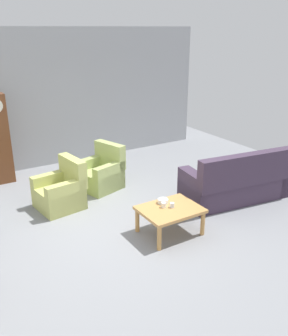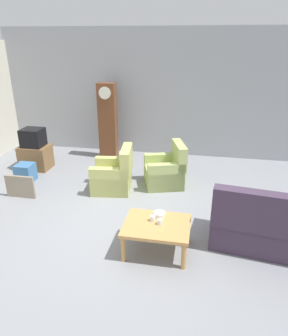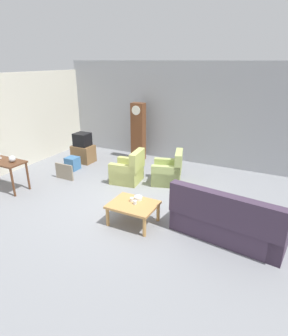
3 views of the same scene
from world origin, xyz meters
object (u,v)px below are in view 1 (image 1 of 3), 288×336
object	(u,v)px
couch_floral	(237,183)
cup_white_porcelain	(164,205)
coffee_table_wood	(170,212)
bowl_white_stacked	(163,201)
cup_blue_rimmed	(172,205)
armchair_olive_far	(101,174)
armchair_olive_near	(61,192)

from	to	relation	value
couch_floral	cup_white_porcelain	distance (m)	1.94
coffee_table_wood	bowl_white_stacked	distance (m)	0.24
cup_blue_rimmed	cup_white_porcelain	bearing A→B (deg)	147.08
couch_floral	bowl_white_stacked	bearing A→B (deg)	-175.71
armchair_olive_far	cup_white_porcelain	distance (m)	2.20
armchair_olive_near	bowl_white_stacked	distance (m)	2.02
armchair_olive_far	cup_white_porcelain	bearing A→B (deg)	-88.17
couch_floral	bowl_white_stacked	world-z (taller)	couch_floral
coffee_table_wood	cup_blue_rimmed	distance (m)	0.11
armchair_olive_near	bowl_white_stacked	bearing A→B (deg)	-54.02
armchair_olive_far	cup_blue_rimmed	distance (m)	2.28
armchair_olive_near	bowl_white_stacked	world-z (taller)	armchair_olive_near
coffee_table_wood	cup_blue_rimmed	xyz separation A→B (m)	(0.04, 0.00, 0.11)
couch_floral	cup_blue_rimmed	size ratio (longest dim) A/B	27.46
coffee_table_wood	cup_white_porcelain	xyz separation A→B (m)	(-0.07, 0.08, 0.11)
couch_floral	armchair_olive_far	distance (m)	2.76
armchair_olive_near	coffee_table_wood	size ratio (longest dim) A/B	0.96
couch_floral	cup_white_porcelain	bearing A→B (deg)	-171.90
armchair_olive_near	armchair_olive_far	world-z (taller)	same
armchair_olive_near	armchair_olive_far	bearing A→B (deg)	22.82
couch_floral	cup_white_porcelain	xyz separation A→B (m)	(-1.92, -0.27, 0.14)
armchair_olive_far	bowl_white_stacked	distance (m)	2.07
couch_floral	coffee_table_wood	size ratio (longest dim) A/B	2.29
couch_floral	coffee_table_wood	world-z (taller)	couch_floral
armchair_olive_far	cup_white_porcelain	size ratio (longest dim) A/B	11.89
armchair_olive_far	bowl_white_stacked	bearing A→B (deg)	-85.82
bowl_white_stacked	cup_white_porcelain	bearing A→B (deg)	-120.75
coffee_table_wood	cup_blue_rimmed	bearing A→B (deg)	5.97
armchair_olive_near	armchair_olive_far	xyz separation A→B (m)	(1.03, 0.43, 0.00)
cup_blue_rimmed	coffee_table_wood	bearing A→B (deg)	-174.03
cup_blue_rimmed	bowl_white_stacked	distance (m)	0.21
armchair_olive_near	bowl_white_stacked	xyz separation A→B (m)	(1.18, -1.62, 0.18)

